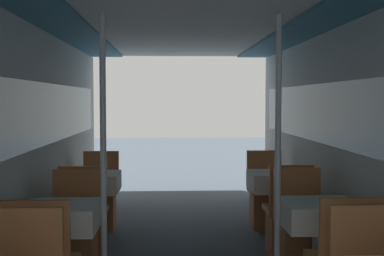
{
  "coord_description": "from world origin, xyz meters",
  "views": [
    {
      "loc": [
        -0.16,
        -1.36,
        1.53
      ],
      "look_at": [
        0.0,
        2.57,
        1.32
      ],
      "focal_mm": 50.0,
      "sensor_mm": 36.0,
      "label": 1
    }
  ],
  "objects_px": {
    "chair_left_far_2": "(100,205)",
    "chair_left_far_1": "(74,243)",
    "chair_left_near_2": "(84,227)",
    "support_pole_right_1": "(278,158)",
    "dining_table_right_2": "(276,184)",
    "support_pole_left_1": "(103,158)",
    "chair_right_near_2": "(287,225)",
    "dining_table_left_2": "(93,185)",
    "dining_table_right_1": "(320,219)",
    "chair_right_far_1": "(301,240)",
    "dining_table_left_1": "(60,221)",
    "chair_right_far_2": "(266,203)"
  },
  "relations": [
    {
      "from": "chair_left_far_2",
      "to": "chair_left_far_1",
      "type": "bearing_deg",
      "value": 90.0
    },
    {
      "from": "chair_left_near_2",
      "to": "support_pole_right_1",
      "type": "distance_m",
      "value": 2.15
    },
    {
      "from": "chair_left_near_2",
      "to": "dining_table_right_2",
      "type": "bearing_deg",
      "value": 15.93
    },
    {
      "from": "support_pole_left_1",
      "to": "chair_right_near_2",
      "type": "bearing_deg",
      "value": 34.32
    },
    {
      "from": "dining_table_left_2",
      "to": "chair_left_near_2",
      "type": "bearing_deg",
      "value": -90.0
    },
    {
      "from": "support_pole_right_1",
      "to": "chair_right_near_2",
      "type": "xyz_separation_m",
      "value": [
        0.33,
        1.13,
        -0.79
      ]
    },
    {
      "from": "chair_left_far_1",
      "to": "dining_table_right_2",
      "type": "relative_size",
      "value": 1.22
    },
    {
      "from": "chair_left_far_1",
      "to": "chair_left_far_2",
      "type": "height_order",
      "value": "same"
    },
    {
      "from": "support_pole_left_1",
      "to": "support_pole_right_1",
      "type": "height_order",
      "value": "same"
    },
    {
      "from": "dining_table_right_1",
      "to": "chair_right_near_2",
      "type": "distance_m",
      "value": 1.17
    },
    {
      "from": "chair_left_far_1",
      "to": "dining_table_left_2",
      "type": "relative_size",
      "value": 1.22
    },
    {
      "from": "chair_left_near_2",
      "to": "dining_table_right_1",
      "type": "relative_size",
      "value": 1.22
    },
    {
      "from": "support_pole_left_1",
      "to": "support_pole_right_1",
      "type": "xyz_separation_m",
      "value": [
        1.33,
        0.0,
        0.0
      ]
    },
    {
      "from": "dining_table_right_2",
      "to": "chair_left_far_1",
      "type": "bearing_deg",
      "value": -150.33
    },
    {
      "from": "chair_left_far_1",
      "to": "support_pole_left_1",
      "type": "relative_size",
      "value": 0.42
    },
    {
      "from": "dining_table_left_2",
      "to": "chair_right_far_1",
      "type": "height_order",
      "value": "chair_right_far_1"
    },
    {
      "from": "chair_right_far_1",
      "to": "chair_right_near_2",
      "type": "bearing_deg",
      "value": -90.0
    },
    {
      "from": "dining_table_right_2",
      "to": "chair_right_near_2",
      "type": "relative_size",
      "value": 0.82
    },
    {
      "from": "chair_left_far_1",
      "to": "dining_table_left_1",
      "type": "bearing_deg",
      "value": 90.0
    },
    {
      "from": "dining_table_left_1",
      "to": "chair_left_far_2",
      "type": "height_order",
      "value": "chair_left_far_2"
    },
    {
      "from": "support_pole_right_1",
      "to": "chair_right_near_2",
      "type": "height_order",
      "value": "support_pole_right_1"
    },
    {
      "from": "chair_left_near_2",
      "to": "chair_right_near_2",
      "type": "distance_m",
      "value": 1.98
    },
    {
      "from": "dining_table_left_1",
      "to": "chair_right_far_1",
      "type": "xyz_separation_m",
      "value": [
        1.98,
        0.57,
        -0.32
      ]
    },
    {
      "from": "chair_left_far_1",
      "to": "chair_left_near_2",
      "type": "relative_size",
      "value": 1.0
    },
    {
      "from": "dining_table_left_2",
      "to": "chair_right_far_1",
      "type": "relative_size",
      "value": 0.82
    },
    {
      "from": "chair_left_far_1",
      "to": "dining_table_right_1",
      "type": "distance_m",
      "value": 2.09
    },
    {
      "from": "dining_table_left_1",
      "to": "support_pole_right_1",
      "type": "height_order",
      "value": "support_pole_right_1"
    },
    {
      "from": "dining_table_right_1",
      "to": "chair_right_near_2",
      "type": "xyz_separation_m",
      "value": [
        0.0,
        1.13,
        -0.32
      ]
    },
    {
      "from": "chair_left_near_2",
      "to": "chair_right_far_1",
      "type": "height_order",
      "value": "same"
    },
    {
      "from": "chair_left_far_1",
      "to": "dining_table_right_2",
      "type": "bearing_deg",
      "value": -150.33
    },
    {
      "from": "chair_right_near_2",
      "to": "chair_left_far_2",
      "type": "bearing_deg",
      "value": 150.27
    },
    {
      "from": "dining_table_left_1",
      "to": "dining_table_left_2",
      "type": "distance_m",
      "value": 1.7
    },
    {
      "from": "chair_left_far_2",
      "to": "dining_table_right_1",
      "type": "xyz_separation_m",
      "value": [
        1.98,
        -2.26,
        0.32
      ]
    },
    {
      "from": "chair_left_near_2",
      "to": "chair_right_far_1",
      "type": "distance_m",
      "value": 2.06
    },
    {
      "from": "support_pole_left_1",
      "to": "dining_table_right_2",
      "type": "bearing_deg",
      "value": 45.71
    },
    {
      "from": "dining_table_left_2",
      "to": "support_pole_right_1",
      "type": "relative_size",
      "value": 0.34
    },
    {
      "from": "dining_table_left_1",
      "to": "support_pole_right_1",
      "type": "xyz_separation_m",
      "value": [
        1.65,
        0.0,
        0.48
      ]
    },
    {
      "from": "chair_right_far_1",
      "to": "chair_right_near_2",
      "type": "height_order",
      "value": "same"
    },
    {
      "from": "chair_left_far_2",
      "to": "chair_right_far_1",
      "type": "bearing_deg",
      "value": 139.47
    },
    {
      "from": "chair_left_near_2",
      "to": "support_pole_right_1",
      "type": "relative_size",
      "value": 0.42
    },
    {
      "from": "chair_left_far_2",
      "to": "dining_table_right_2",
      "type": "height_order",
      "value": "chair_left_far_2"
    },
    {
      "from": "dining_table_right_1",
      "to": "support_pole_right_1",
      "type": "distance_m",
      "value": 0.58
    },
    {
      "from": "chair_left_near_2",
      "to": "chair_right_near_2",
      "type": "height_order",
      "value": "same"
    },
    {
      "from": "chair_right_far_1",
      "to": "support_pole_right_1",
      "type": "xyz_separation_m",
      "value": [
        -0.33,
        -0.57,
        0.79
      ]
    },
    {
      "from": "dining_table_left_1",
      "to": "dining_table_right_2",
      "type": "height_order",
      "value": "same"
    },
    {
      "from": "chair_right_far_2",
      "to": "support_pole_left_1",
      "type": "bearing_deg",
      "value": 53.82
    },
    {
      "from": "chair_right_far_2",
      "to": "chair_left_far_2",
      "type": "bearing_deg",
      "value": 0.0
    },
    {
      "from": "chair_right_near_2",
      "to": "dining_table_left_1",
      "type": "bearing_deg",
      "value": -150.33
    },
    {
      "from": "chair_left_near_2",
      "to": "chair_right_far_2",
      "type": "xyz_separation_m",
      "value": [
        1.98,
        1.13,
        0.0
      ]
    },
    {
      "from": "dining_table_left_1",
      "to": "chair_left_far_1",
      "type": "xyz_separation_m",
      "value": [
        -0.0,
        0.57,
        -0.32
      ]
    }
  ]
}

